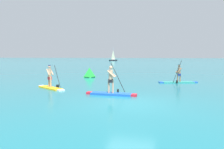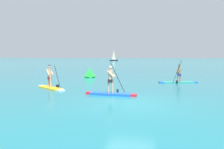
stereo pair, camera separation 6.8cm
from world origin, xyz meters
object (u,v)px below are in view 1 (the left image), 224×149
paddleboarder_near_left (50,83)px  paddleboarder_mid_center (111,89)px  race_marker_buoy (90,73)px  paddleboarder_far_right (178,79)px  sailboat_left_horizon (113,59)px

paddleboarder_near_left → paddleboarder_mid_center: paddleboarder_mid_center is taller
race_marker_buoy → paddleboarder_near_left: bearing=-90.7°
paddleboarder_near_left → paddleboarder_far_right: size_ratio=0.85×
paddleboarder_far_right → sailboat_left_horizon: size_ratio=0.53×
paddleboarder_mid_center → race_marker_buoy: (-4.86, 9.66, 0.11)m
paddleboarder_mid_center → paddleboarder_near_left: bearing=166.0°
race_marker_buoy → sailboat_left_horizon: (-14.33, 73.57, 0.46)m
paddleboarder_mid_center → sailboat_left_horizon: sailboat_left_horizon is taller
paddleboarder_near_left → race_marker_buoy: size_ratio=2.14×
paddleboarder_near_left → race_marker_buoy: 8.23m
paddleboarder_far_right → race_marker_buoy: paddleboarder_far_right is taller
paddleboarder_near_left → sailboat_left_horizon: size_ratio=0.45×
paddleboarder_near_left → paddleboarder_mid_center: bearing=15.7°
paddleboarder_far_right → race_marker_buoy: (-9.34, 2.55, 0.15)m
paddleboarder_far_right → sailboat_left_horizon: bearing=-89.9°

